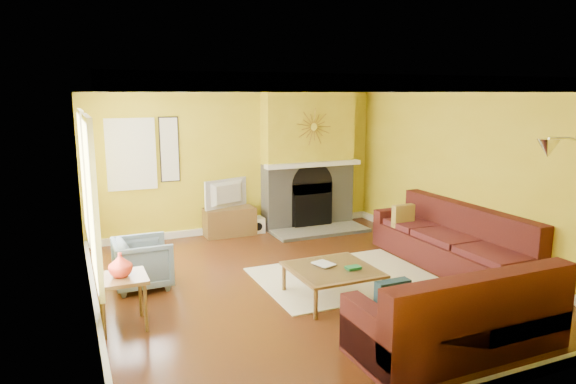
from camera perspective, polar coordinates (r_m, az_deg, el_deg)
name	(u,v)px	position (r m, az deg, el deg)	size (l,w,h in m)	color
floor	(307,284)	(7.17, 2.15, -10.17)	(5.50, 6.00, 0.02)	#5E2E13
ceiling	(309,82)	(6.69, 2.32, 12.13)	(5.50, 6.00, 0.02)	white
wall_back	(238,160)	(9.57, -5.63, 3.57)	(5.50, 0.02, 2.70)	yellow
wall_front	(472,249)	(4.36, 19.75, -6.02)	(5.50, 0.02, 2.70)	yellow
wall_left	(85,205)	(6.15, -21.65, -1.31)	(0.02, 6.00, 2.70)	yellow
wall_right	(470,174)	(8.36, 19.55, 1.92)	(0.02, 6.00, 2.70)	yellow
baseboard	(307,279)	(7.14, 2.15, -9.64)	(5.50, 6.00, 0.12)	white
crown_molding	(309,87)	(6.69, 2.32, 11.53)	(5.50, 6.00, 0.12)	white
window_left_near	(83,174)	(7.40, -21.81, 1.84)	(0.06, 1.22, 1.72)	white
window_left_far	(90,201)	(5.53, -21.10, -0.99)	(0.06, 1.22, 1.72)	white
window_back	(131,154)	(9.09, -17.04, 4.03)	(0.82, 0.06, 1.22)	white
wall_art	(169,150)	(9.19, -13.03, 4.61)	(0.34, 0.04, 1.14)	white
fireplace	(308,158)	(9.87, 2.24, 3.85)	(1.80, 0.40, 2.70)	gray
mantel	(314,164)	(9.67, 2.86, 3.09)	(1.92, 0.22, 0.08)	white
hearth	(320,231)	(9.64, 3.61, -4.34)	(1.80, 0.70, 0.06)	gray
sunburst	(314,127)	(9.61, 2.87, 7.24)	(0.70, 0.04, 0.70)	olive
rug	(344,277)	(7.40, 6.28, -9.38)	(2.40, 1.80, 0.02)	beige
sectional_sofa	(408,257)	(6.98, 13.23, -7.04)	(3.25, 3.94, 0.90)	#4D1A19
coffee_table	(332,283)	(6.62, 4.93, -10.04)	(1.04, 1.04, 0.41)	white
media_console	(230,222)	(9.46, -6.50, -3.28)	(0.93, 0.42, 0.51)	brown
tv	(229,194)	(9.35, -6.57, -0.21)	(0.91, 0.12, 0.53)	black
subwoofer	(256,225)	(9.64, -3.61, -3.66)	(0.28, 0.28, 0.28)	white
armchair	(143,263)	(7.20, -15.83, -7.58)	(0.72, 0.74, 0.67)	slate
side_table	(123,302)	(6.09, -17.88, -11.55)	(0.54, 0.54, 0.60)	brown
vase	(120,265)	(5.94, -18.13, -7.68)	(0.26, 0.26, 0.27)	#EB4229
book	(318,266)	(6.57, 3.33, -8.18)	(0.20, 0.27, 0.03)	white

